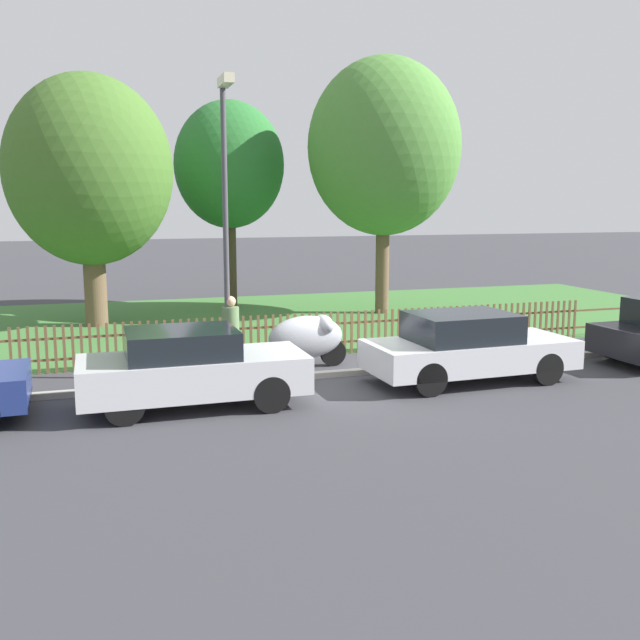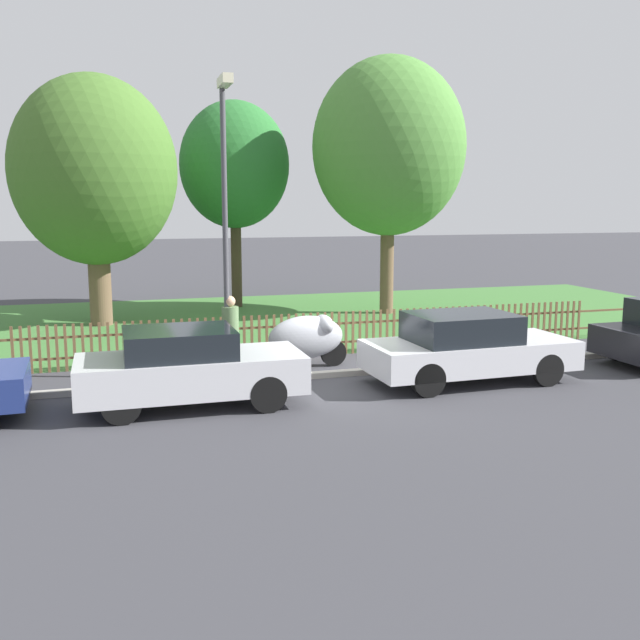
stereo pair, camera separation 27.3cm
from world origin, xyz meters
TOP-DOWN VIEW (x-y plane):
  - ground_plane at (0.00, 0.00)m, footprint 120.00×120.00m
  - kerb_stone at (0.00, 0.10)m, footprint 29.18×0.20m
  - grass_strip at (0.00, 7.77)m, footprint 29.18×11.17m
  - park_fence at (0.00, 2.19)m, footprint 29.18×0.05m
  - parked_car_black_saloon at (-3.67, -1.27)m, footprint 3.96×1.68m
  - parked_car_navy_estate at (1.90, -1.10)m, footprint 4.25×1.85m
  - covered_motorcycle at (-0.83, 1.01)m, footprint 1.88×0.77m
  - tree_nearest_kerb at (-5.20, 8.15)m, footprint 4.71×4.71m
  - tree_behind_motorcycle at (-0.68, 10.75)m, footprint 3.71×3.71m
  - tree_mid_park at (3.77, 7.89)m, footprint 4.87×4.87m
  - pedestrian_near_fence at (-2.60, 0.63)m, footprint 0.46×0.46m
  - street_lamp at (-2.66, 0.51)m, footprint 0.20×0.79m

SIDE VIEW (x-z plane):
  - ground_plane at x=0.00m, z-range 0.00..0.00m
  - grass_strip at x=0.00m, z-range 0.00..0.01m
  - kerb_stone at x=0.00m, z-range 0.00..0.12m
  - park_fence at x=0.00m, z-range 0.00..1.04m
  - covered_motorcycle at x=-0.83m, z-range 0.11..1.28m
  - parked_car_navy_estate at x=1.90m, z-range 0.01..1.42m
  - parked_car_black_saloon at x=-3.67m, z-range 0.02..1.43m
  - pedestrian_near_fence at x=-2.60m, z-range 0.11..1.83m
  - street_lamp at x=-2.66m, z-range 0.75..6.70m
  - tree_nearest_kerb at x=-5.20m, z-range 0.87..8.07m
  - tree_behind_motorcycle at x=-0.68m, z-range 1.34..8.33m
  - tree_mid_park at x=3.77m, z-range 1.25..9.39m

